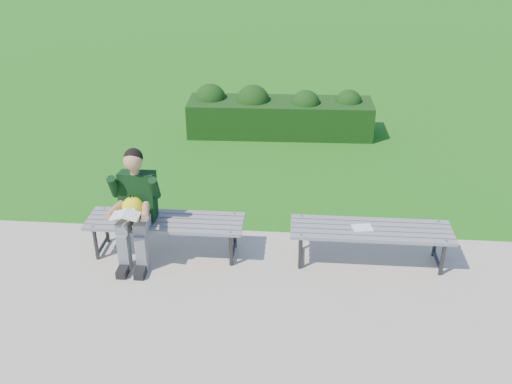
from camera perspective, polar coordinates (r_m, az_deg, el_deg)
The scene contains 7 objects.
ground at distance 7.23m, azimuth -3.00°, elevation -3.94°, with size 80.00×80.00×0.00m.
walkway at distance 5.83m, azimuth -5.23°, elevation -12.87°, with size 30.00×3.50×0.02m.
hedge at distance 10.08m, azimuth 2.05°, elevation 7.88°, with size 3.22×0.89×0.86m.
bench_left at distance 6.65m, azimuth -9.06°, elevation -3.18°, with size 1.80×0.50×0.46m.
bench_right at distance 6.54m, azimuth 11.40°, elevation -3.98°, with size 1.80×0.50×0.46m.
seated_boy at distance 6.50m, azimuth -12.01°, elevation -1.21°, with size 0.56×0.76×1.31m.
paper_sheet at distance 6.49m, azimuth 10.57°, elevation -3.53°, with size 0.25×0.20×0.01m.
Camera 1 is at (0.87, -6.10, 3.78)m, focal length 40.00 mm.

